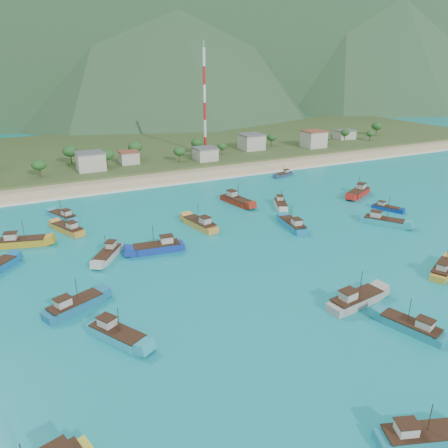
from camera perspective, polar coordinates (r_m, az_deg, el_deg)
name	(u,v)px	position (r m, az deg, el deg)	size (l,w,h in m)	color
ground	(281,257)	(101.90, 7.50, -4.29)	(600.00, 600.00, 0.00)	#0C828C
beach	(168,178)	(169.33, -7.34, 5.98)	(400.00, 18.00, 1.20)	beige
land	(127,150)	(226.57, -12.50, 9.44)	(400.00, 110.00, 2.40)	#385123
surf_line	(177,184)	(160.67, -6.22, 5.22)	(400.00, 2.50, 0.08)	white
village	(187,151)	(195.82, -4.83, 9.54)	(211.28, 28.01, 7.67)	beige
vegetation	(134,154)	(189.26, -11.67, 8.92)	(277.30, 26.21, 8.46)	#235623
radio_tower	(205,102)	(202.00, -2.55, 15.57)	(1.20, 1.20, 45.67)	red
boat_1	(116,335)	(75.42, -13.86, -13.87)	(8.47, 11.33, 6.61)	teal
boat_2	(108,255)	(104.00, -14.89, -3.87)	(8.52, 10.39, 6.20)	beige
boat_3	(21,242)	(117.61, -24.95, -2.19)	(12.25, 6.31, 6.95)	#BC8E1C
boat_4	(443,270)	(104.55, 26.74, -5.37)	(11.03, 7.57, 6.34)	gold
boat_5	(74,306)	(85.25, -18.96, -10.09)	(11.43, 7.41, 6.53)	#18658E
boat_6	(358,193)	(152.60, 17.15, 3.91)	(12.45, 8.71, 7.17)	#B21F19
boat_9	(386,208)	(140.79, 20.41, 1.94)	(5.56, 8.49, 4.85)	navy
boat_10	(383,222)	(127.92, 20.07, 0.30)	(9.30, 11.47, 6.82)	teal
boat_12	(158,248)	(104.71, -8.64, -3.10)	(12.42, 4.97, 7.14)	#133196
boat_14	(284,175)	(172.41, 7.81, 6.39)	(8.50, 4.53, 4.82)	navy
boat_15	(412,327)	(81.49, 23.31, -12.30)	(6.26, 11.14, 6.32)	teal
boat_16	(200,224)	(118.13, -3.11, -0.05)	(5.95, 12.50, 7.11)	gold
boat_17	(236,201)	(137.74, 1.61, 3.06)	(5.90, 12.68, 7.22)	maroon
boat_18	(420,437)	(62.45, 24.19, -24.05)	(10.69, 6.31, 6.07)	teal
boat_20	(63,216)	(132.62, -20.28, 0.93)	(7.13, 10.64, 6.10)	teal
boat_21	(68,229)	(122.03, -19.68, -0.66)	(7.45, 11.31, 6.47)	gold
boat_23	(281,204)	(135.98, 7.40, 2.55)	(6.88, 10.33, 5.92)	beige
boat_26	(356,301)	(85.70, 16.80, -9.55)	(12.51, 5.22, 7.17)	#A59B94
boat_27	(293,225)	(118.96, 8.97, -0.17)	(4.93, 11.71, 6.71)	#1776A7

